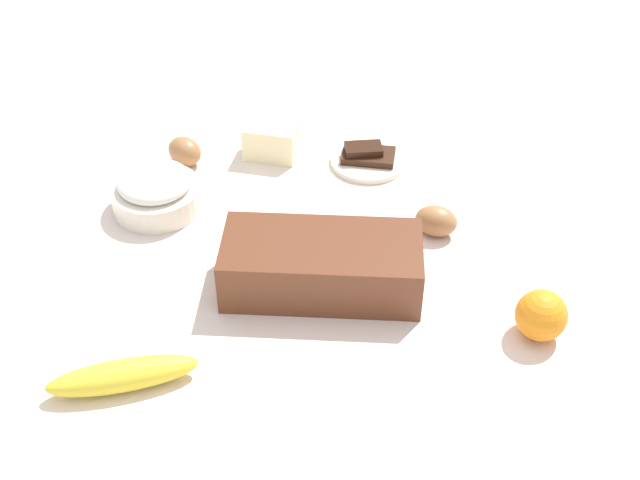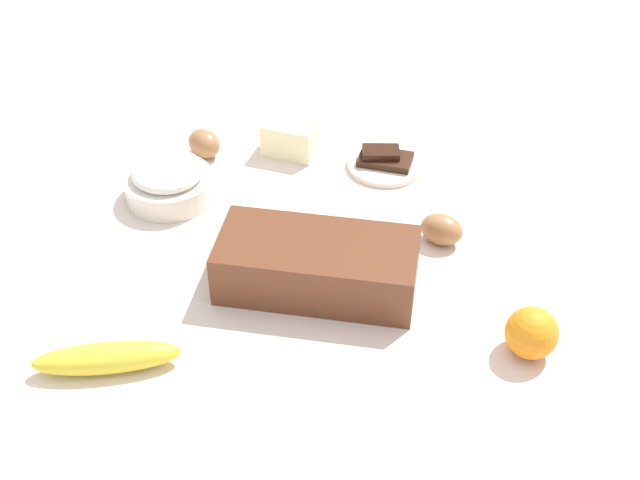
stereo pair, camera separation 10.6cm
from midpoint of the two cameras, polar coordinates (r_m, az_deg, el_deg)
name	(u,v)px [view 2 (the right image)]	position (r m, az deg, el deg)	size (l,w,h in m)	color
ground_plane	(320,266)	(1.24, 2.45, -1.87)	(2.40, 2.40, 0.02)	beige
loaf_pan	(317,264)	(1.16, 2.41, -1.77)	(0.30, 0.18, 0.08)	brown
flour_bowl	(169,181)	(1.35, -8.19, 4.01)	(0.14, 0.14, 0.07)	silver
banana	(107,358)	(1.09, -11.79, -8.08)	(0.19, 0.04, 0.04)	yellow
orange_fruit	(532,333)	(1.12, 17.05, -6.26)	(0.07, 0.07, 0.07)	orange
butter_block	(291,138)	(1.45, 0.06, 7.01)	(0.09, 0.06, 0.06)	#F4EDB2
egg_near_butter	(442,229)	(1.27, 10.76, 0.65)	(0.05, 0.05, 0.07)	#A56F43
egg_beside_bowl	(204,143)	(1.45, -5.92, 6.58)	(0.05, 0.05, 0.06)	#9E6A40
chocolate_plate	(385,162)	(1.43, 6.61, 5.30)	(0.13, 0.13, 0.03)	silver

